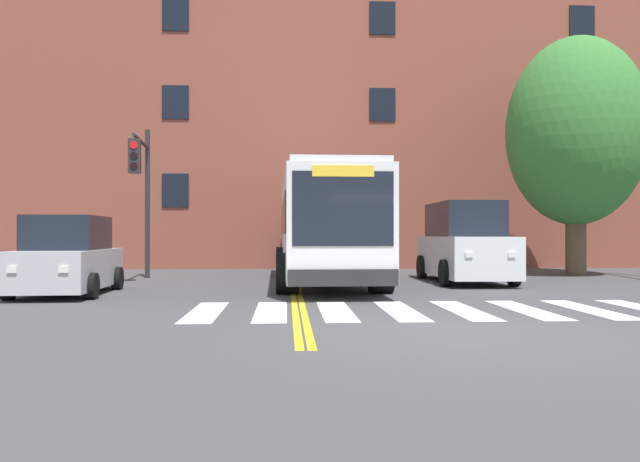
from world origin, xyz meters
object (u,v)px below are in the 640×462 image
at_px(traffic_light_far_corner, 142,179).
at_px(street_tree_curbside_large, 576,132).
at_px(city_bus, 324,226).
at_px(car_white_far_lane, 464,245).
at_px(car_silver_near_lane, 68,258).
at_px(car_navy_behind_bus, 302,243).

height_order(traffic_light_far_corner, street_tree_curbside_large, street_tree_curbside_large).
distance_m(city_bus, car_white_far_lane, 4.31).
xyz_separation_m(car_silver_near_lane, traffic_light_far_corner, (0.76, 4.44, 2.33)).
xyz_separation_m(car_navy_behind_bus, street_tree_curbside_large, (9.56, -5.92, 4.01)).
bearing_deg(city_bus, street_tree_curbside_large, 18.19).
relative_size(city_bus, car_silver_near_lane, 2.67).
bearing_deg(car_navy_behind_bus, traffic_light_far_corner, -124.35).
distance_m(car_navy_behind_bus, street_tree_curbside_large, 11.93).
bearing_deg(street_tree_curbside_large, city_bus, -161.81).
bearing_deg(city_bus, car_silver_near_lane, -153.60).
bearing_deg(street_tree_curbside_large, car_silver_near_lane, -158.31).
distance_m(car_navy_behind_bus, traffic_light_far_corner, 9.53).
bearing_deg(car_navy_behind_bus, city_bus, -87.36).
height_order(car_silver_near_lane, street_tree_curbside_large, street_tree_curbside_large).
relative_size(car_white_far_lane, car_navy_behind_bus, 0.99).
height_order(city_bus, street_tree_curbside_large, street_tree_curbside_large).
xyz_separation_m(city_bus, street_tree_curbside_large, (9.14, 3.01, 3.39)).
bearing_deg(street_tree_curbside_large, car_navy_behind_bus, 148.22).
distance_m(city_bus, car_navy_behind_bus, 8.96).
relative_size(car_silver_near_lane, car_navy_behind_bus, 0.77).
distance_m(car_white_far_lane, traffic_light_far_corner, 10.20).
relative_size(city_bus, traffic_light_far_corner, 2.18).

